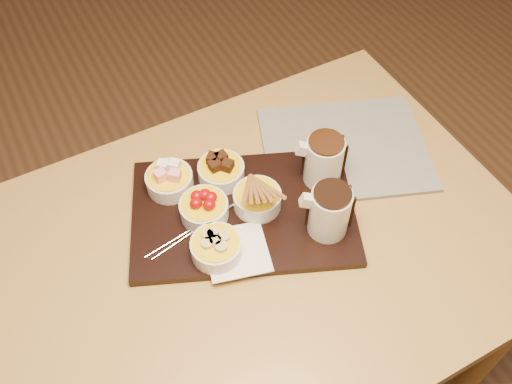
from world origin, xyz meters
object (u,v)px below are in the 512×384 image
serving_board (243,212)px  newspaper (345,149)px  pitcher_milk_chocolate (324,161)px  dining_table (233,278)px  pitcher_dark_chocolate (330,212)px  bowl_strawberries (204,209)px

serving_board → newspaper: 0.29m
serving_board → pitcher_milk_chocolate: bearing=21.8°
serving_board → newspaper: size_ratio=1.25×
dining_table → pitcher_milk_chocolate: bearing=15.1°
dining_table → serving_board: (0.07, 0.07, 0.11)m
dining_table → pitcher_dark_chocolate: size_ratio=10.89×
bowl_strawberries → newspaper: 0.37m
dining_table → pitcher_milk_chocolate: 0.31m
serving_board → pitcher_dark_chocolate: 0.19m
serving_board → pitcher_milk_chocolate: size_ratio=4.17×
dining_table → bowl_strawberries: 0.17m
bowl_strawberries → dining_table: bearing=-84.0°
dining_table → serving_board: 0.15m
dining_table → pitcher_dark_chocolate: pitcher_dark_chocolate is taller
serving_board → pitcher_dark_chocolate: pitcher_dark_chocolate is taller
dining_table → pitcher_milk_chocolate: pitcher_milk_chocolate is taller
serving_board → pitcher_milk_chocolate: 0.20m
bowl_strawberries → pitcher_dark_chocolate: (0.20, -0.15, 0.04)m
pitcher_milk_chocolate → pitcher_dark_chocolate: bearing=-94.4°
dining_table → serving_board: size_ratio=2.61×
serving_board → bowl_strawberries: size_ratio=4.60×
bowl_strawberries → newspaper: size_ratio=0.27×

